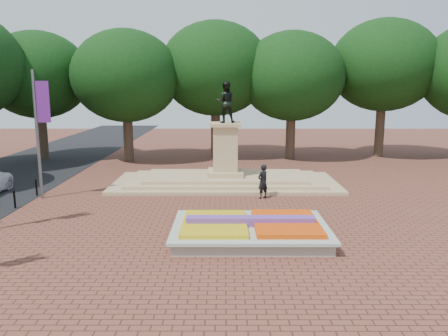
% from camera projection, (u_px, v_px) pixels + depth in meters
% --- Properties ---
extents(ground, '(90.00, 90.00, 0.00)m').
position_uv_depth(ground, '(226.00, 223.00, 19.81)').
color(ground, brown).
rests_on(ground, ground).
extents(flower_bed, '(6.30, 4.30, 0.91)m').
position_uv_depth(flower_bed, '(251.00, 229.00, 17.77)').
color(flower_bed, gray).
rests_on(flower_bed, ground).
extents(monument, '(14.00, 6.00, 6.40)m').
position_uv_depth(monument, '(225.00, 171.00, 27.51)').
color(monument, tan).
rests_on(monument, ground).
extents(tree_row_back, '(44.80, 8.80, 10.43)m').
position_uv_depth(tree_row_back, '(253.00, 79.00, 36.26)').
color(tree_row_back, '#3C2D21').
rests_on(tree_row_back, ground).
extents(pedestrian, '(0.82, 0.80, 1.90)m').
position_uv_depth(pedestrian, '(263.00, 181.00, 24.05)').
color(pedestrian, black).
rests_on(pedestrian, ground).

